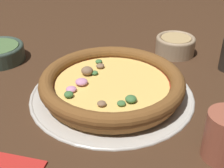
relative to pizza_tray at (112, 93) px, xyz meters
The scene contains 4 objects.
ground_plane 0.00m from the pizza_tray, ahead, with size 3.00×3.00×0.00m, color #3D2616.
pizza_tray is the anchor object (origin of this frame).
pizza 0.03m from the pizza_tray, 147.86° to the right, with size 0.32×0.32×0.04m.
bowl_near 0.28m from the pizza_tray, 71.53° to the left, with size 0.11×0.11×0.05m.
Camera 1 is at (0.21, -0.55, 0.38)m, focal length 50.00 mm.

